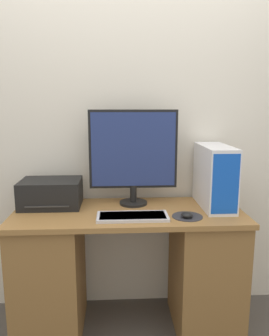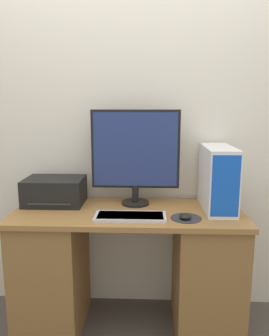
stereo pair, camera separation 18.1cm
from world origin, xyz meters
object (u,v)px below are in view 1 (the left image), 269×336
at_px(monitor, 133,153).
at_px(printer, 51,193).
at_px(computer_tower, 215,176).
at_px(keyboard, 133,216).
at_px(mouse, 187,215).

distance_m(monitor, printer, 0.58).
height_order(monitor, computer_tower, monitor).
distance_m(monitor, computer_tower, 0.53).
bearing_deg(keyboard, computer_tower, 20.64).
xyz_separation_m(keyboard, printer, (-0.50, 0.25, 0.07)).
distance_m(mouse, printer, 0.85).
bearing_deg(computer_tower, monitor, 171.66).
xyz_separation_m(monitor, computer_tower, (0.50, -0.07, -0.14)).
relative_size(keyboard, mouse, 5.60).
distance_m(monitor, keyboard, 0.42).
height_order(mouse, printer, printer).
height_order(monitor, keyboard, monitor).
xyz_separation_m(keyboard, computer_tower, (0.52, 0.20, 0.18)).
relative_size(mouse, printer, 0.19).
height_order(keyboard, computer_tower, computer_tower).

